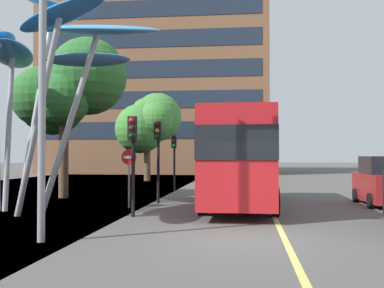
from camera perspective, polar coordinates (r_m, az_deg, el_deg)
The scene contains 11 objects.
ground at distance 11.78m, azimuth 1.83°, elevation -11.74°, with size 120.00×240.00×0.10m.
red_bus at distance 18.86m, azimuth 5.90°, elevation -1.21°, with size 2.86×9.91×3.88m.
leaf_sculpture at distance 18.09m, azimuth -22.05°, elevation 11.51°, with size 10.51×10.40×8.90m.
traffic_light_kerb_near at distance 15.82m, azimuth -7.24°, elevation 0.01°, with size 0.28×0.42×3.37m.
traffic_light_kerb_far at distance 20.15m, azimuth -4.17°, elevation 0.00°, with size 0.28×0.42×3.51m.
traffic_light_island_mid at distance 27.09m, azimuth -2.19°, elevation -0.69°, with size 0.28×0.42×3.28m.
street_lamp at distance 11.98m, azimuth -16.19°, elevation 12.07°, with size 1.56×0.44×7.61m.
tree_pavement_near at distance 24.08m, azimuth -14.86°, elevation 6.53°, with size 5.66×4.51×7.88m.
tree_pavement_far at distance 38.03m, azimuth -5.11°, elevation 2.67°, with size 5.27×4.73×7.15m.
no_entry_sign at distance 18.73m, azimuth -7.66°, elevation -2.99°, with size 0.60×0.12×2.29m.
backdrop_building at distance 57.95m, azimuth -3.80°, elevation 7.85°, with size 25.49×15.52×22.65m.
Camera 1 is at (0.20, -11.55, 2.08)m, focal length 43.92 mm.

